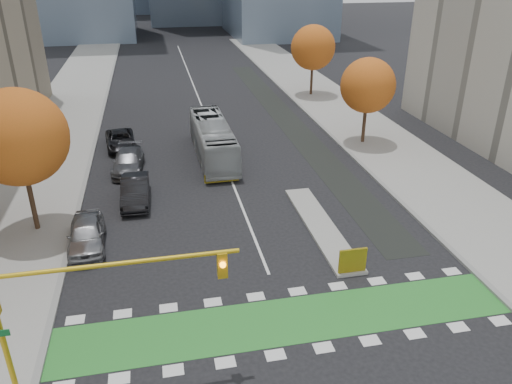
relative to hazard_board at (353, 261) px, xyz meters
name	(u,v)px	position (x,y,z in m)	size (l,w,h in m)	color
ground	(297,344)	(-4.00, -4.20, -0.80)	(300.00, 300.00, 0.00)	black
sidewalk_west	(36,176)	(-17.50, 15.80, -0.73)	(7.00, 120.00, 0.15)	gray
sidewalk_east	(389,149)	(9.50, 15.80, -0.73)	(7.00, 120.00, 0.15)	gray
curb_west	(88,172)	(-14.00, 15.80, -0.73)	(0.30, 120.00, 0.16)	gray
curb_east	(349,152)	(6.00, 15.80, -0.73)	(0.30, 120.00, 0.16)	gray
bike_crossing	(287,320)	(-4.00, -2.70, -0.79)	(20.00, 3.00, 0.01)	#297E2B
centre_line	(198,97)	(-4.00, 35.80, -0.80)	(0.15, 70.00, 0.01)	silver
bike_lane_paint	(286,119)	(3.50, 25.80, -0.80)	(2.50, 50.00, 0.01)	black
median_island	(321,226)	(0.00, 4.80, -0.72)	(1.60, 10.00, 0.16)	gray
hazard_board	(353,261)	(0.00, 0.00, 0.00)	(1.40, 0.12, 1.30)	yellow
tree_west	(18,137)	(-16.00, 7.80, 4.82)	(5.20, 5.20, 8.22)	#332114
tree_east_near	(368,86)	(8.00, 17.80, 4.06)	(4.40, 4.40, 7.08)	#332114
tree_east_far	(313,48)	(8.50, 33.80, 4.44)	(4.80, 4.80, 7.65)	#332114
traffic_signal_west	(76,296)	(-11.93, -4.71, 3.23)	(8.53, 0.56, 5.20)	#BF9914
bus	(213,139)	(-4.67, 17.11, 0.68)	(2.49, 10.62, 2.96)	#A6ABAE
parked_car_a	(86,234)	(-13.00, 5.36, -0.01)	(1.86, 4.62, 1.58)	gray
parked_car_b	(135,191)	(-10.50, 10.36, -0.01)	(1.67, 4.79, 1.58)	black
parked_car_c	(128,161)	(-11.07, 15.73, -0.07)	(2.05, 5.05, 1.47)	#525257
parked_car_d	(121,140)	(-11.78, 20.73, -0.12)	(2.26, 4.90, 1.36)	black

